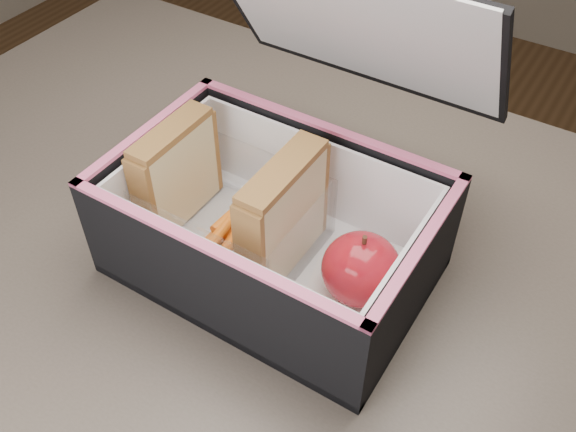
% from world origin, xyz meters
% --- Properties ---
extents(kitchen_table, '(1.20, 0.80, 0.75)m').
position_xyz_m(kitchen_table, '(0.00, 0.00, 0.66)').
color(kitchen_table, brown).
rests_on(kitchen_table, ground).
extents(lunch_bag, '(0.28, 0.29, 0.26)m').
position_xyz_m(lunch_bag, '(-0.07, 0.04, 0.81)').
color(lunch_bag, black).
rests_on(lunch_bag, kitchen_table).
extents(plastic_tub, '(0.16, 0.12, 0.07)m').
position_xyz_m(plastic_tub, '(-0.12, 0.04, 0.80)').
color(plastic_tub, white).
rests_on(plastic_tub, lunch_bag).
extents(sandwich_left, '(0.03, 0.09, 0.10)m').
position_xyz_m(sandwich_left, '(-0.18, 0.04, 0.82)').
color(sandwich_left, tan).
rests_on(sandwich_left, plastic_tub).
extents(sandwich_right, '(0.03, 0.10, 0.11)m').
position_xyz_m(sandwich_right, '(-0.06, 0.04, 0.82)').
color(sandwich_right, tan).
rests_on(sandwich_right, plastic_tub).
extents(carrot_sticks, '(0.04, 0.12, 0.03)m').
position_xyz_m(carrot_sticks, '(-0.12, 0.03, 0.78)').
color(carrot_sticks, '#E9521E').
rests_on(carrot_sticks, plastic_tub).
extents(paper_napkin, '(0.09, 0.10, 0.01)m').
position_xyz_m(paper_napkin, '(0.01, 0.03, 0.77)').
color(paper_napkin, white).
rests_on(paper_napkin, lunch_bag).
extents(red_apple, '(0.09, 0.09, 0.07)m').
position_xyz_m(red_apple, '(0.02, 0.03, 0.80)').
color(red_apple, maroon).
rests_on(red_apple, paper_napkin).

